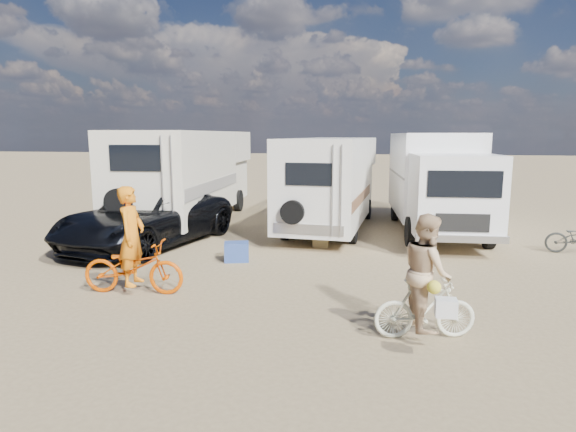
% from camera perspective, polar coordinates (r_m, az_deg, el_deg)
% --- Properties ---
extents(ground, '(140.00, 140.00, 0.00)m').
position_cam_1_polar(ground, '(9.74, -0.60, -8.79)').
color(ground, '#98805A').
rests_on(ground, ground).
extents(rv_main, '(2.71, 7.17, 2.96)m').
position_cam_1_polar(rv_main, '(15.92, 5.16, 3.80)').
color(rv_main, white).
rests_on(rv_main, ground).
extents(rv_left, '(3.06, 8.67, 3.19)m').
position_cam_1_polar(rv_left, '(17.51, -11.58, 4.55)').
color(rv_left, beige).
rests_on(rv_left, ground).
extents(box_truck, '(2.83, 7.16, 3.12)m').
position_cam_1_polar(box_truck, '(15.86, 17.20, 3.68)').
color(box_truck, white).
rests_on(box_truck, ground).
extents(dark_suv, '(3.73, 6.05, 1.56)m').
position_cam_1_polar(dark_suv, '(14.03, -16.30, -0.20)').
color(dark_suv, black).
rests_on(dark_suv, ground).
extents(bike_man, '(2.04, 0.88, 1.04)m').
position_cam_1_polar(bike_man, '(9.92, -17.80, -5.78)').
color(bike_man, '#C94600').
rests_on(bike_man, ground).
extents(bike_woman, '(1.61, 0.77, 0.93)m').
position_cam_1_polar(bike_woman, '(7.73, 15.87, -10.49)').
color(bike_woman, beige).
rests_on(bike_woman, ground).
extents(rider_man, '(0.53, 0.74, 1.93)m').
position_cam_1_polar(rider_man, '(9.82, -17.93, -3.28)').
color(rider_man, orange).
rests_on(rider_man, ground).
extents(rider_woman, '(0.83, 0.97, 1.75)m').
position_cam_1_polar(rider_woman, '(7.60, 16.01, -7.61)').
color(rider_woman, tan).
rests_on(rider_woman, ground).
extents(cooler, '(0.69, 0.58, 0.47)m').
position_cam_1_polar(cooler, '(11.94, -6.10, -4.22)').
color(cooler, '#2B458A').
rests_on(cooler, ground).
extents(crate, '(0.45, 0.45, 0.34)m').
position_cam_1_polar(crate, '(13.47, 3.87, -2.88)').
color(crate, olive).
rests_on(crate, ground).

